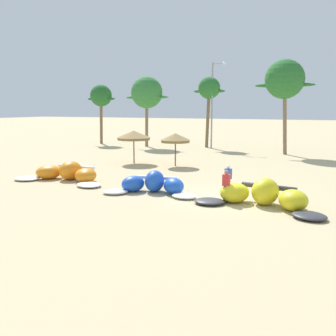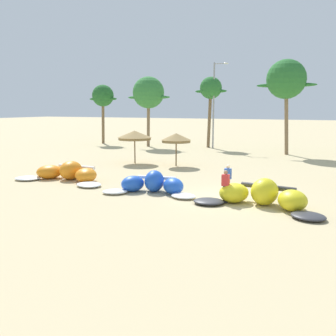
{
  "view_description": "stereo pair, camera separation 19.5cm",
  "coord_description": "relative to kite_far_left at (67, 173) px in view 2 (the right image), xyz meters",
  "views": [
    {
      "loc": [
        4.99,
        -18.42,
        4.65
      ],
      "look_at": [
        -4.09,
        2.0,
        1.0
      ],
      "focal_mm": 39.87,
      "sensor_mm": 36.0,
      "label": 1
    },
    {
      "loc": [
        5.17,
        -18.34,
        4.65
      ],
      "look_at": [
        -4.09,
        2.0,
        1.0
      ],
      "focal_mm": 39.87,
      "sensor_mm": 36.0,
      "label": 2
    }
  ],
  "objects": [
    {
      "name": "palm_leftmost",
      "position": [
        -11.94,
        21.79,
        5.53
      ],
      "size": [
        4.13,
        2.75,
        7.49
      ],
      "color": "brown",
      "rests_on": "ground"
    },
    {
      "name": "lamppost_west",
      "position": [
        2.77,
        22.28,
        4.86
      ],
      "size": [
        1.71,
        0.24,
        9.58
      ],
      "color": "gray",
      "rests_on": "ground"
    },
    {
      "name": "palm_center_left",
      "position": [
        10.77,
        19.65,
        6.81
      ],
      "size": [
        5.71,
        3.81,
        9.25
      ],
      "color": "#7F6647",
      "rests_on": "ground"
    },
    {
      "name": "beach_umbrella_middle",
      "position": [
        4.02,
        8.37,
        1.79
      ],
      "size": [
        2.39,
        2.39,
        2.62
      ],
      "color": "brown",
      "rests_on": "ground"
    },
    {
      "name": "kite_left",
      "position": [
        6.59,
        -0.87,
        -0.01
      ],
      "size": [
        5.41,
        2.91,
        1.19
      ],
      "color": "white",
      "rests_on": "ground"
    },
    {
      "name": "person_near_kites",
      "position": [
        10.44,
        0.45,
        0.36
      ],
      "size": [
        0.36,
        0.24,
        1.62
      ],
      "color": "#383842",
      "rests_on": "ground"
    },
    {
      "name": "kite_left_of_center",
      "position": [
        12.59,
        -1.28,
        0.03
      ],
      "size": [
        6.42,
        3.35,
        1.3
      ],
      "color": "#333338",
      "rests_on": "ground"
    },
    {
      "name": "palm_left_of_gap",
      "position": [
        2.1,
        22.83,
        6.19
      ],
      "size": [
        3.77,
        2.51,
        8.1
      ],
      "color": "brown",
      "rests_on": "ground"
    },
    {
      "name": "person_by_umbrellas",
      "position": [
        10.82,
        -1.35,
        0.36
      ],
      "size": [
        0.36,
        0.24,
        1.62
      ],
      "color": "#383842",
      "rests_on": "ground"
    },
    {
      "name": "kite_far_left",
      "position": [
        0.0,
        0.0,
        0.0
      ],
      "size": [
        6.84,
        3.11,
        1.21
      ],
      "color": "white",
      "rests_on": "ground"
    },
    {
      "name": "palm_left",
      "position": [
        -4.94,
        20.93,
        5.84
      ],
      "size": [
        5.57,
        3.71,
        8.22
      ],
      "color": "#7F6647",
      "rests_on": "ground"
    },
    {
      "name": "beach_umbrella_near_van",
      "position": [
        0.27,
        8.33,
        1.88
      ],
      "size": [
        2.84,
        2.84,
        2.73
      ],
      "color": "brown",
      "rests_on": "ground"
    },
    {
      "name": "ground_plane",
      "position": [
        10.48,
        -0.42,
        -0.46
      ],
      "size": [
        260.0,
        260.0,
        0.0
      ],
      "primitive_type": "plane",
      "color": "#C6B284"
    }
  ]
}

